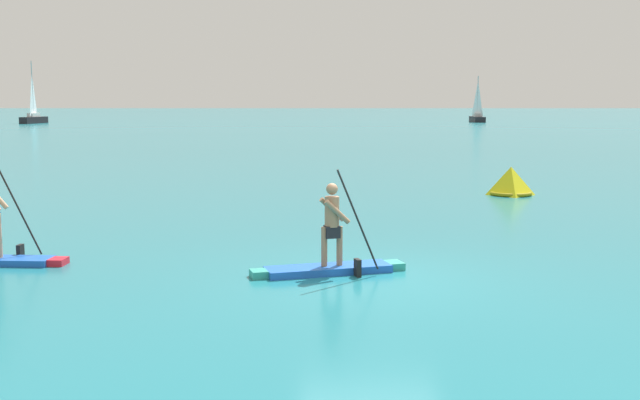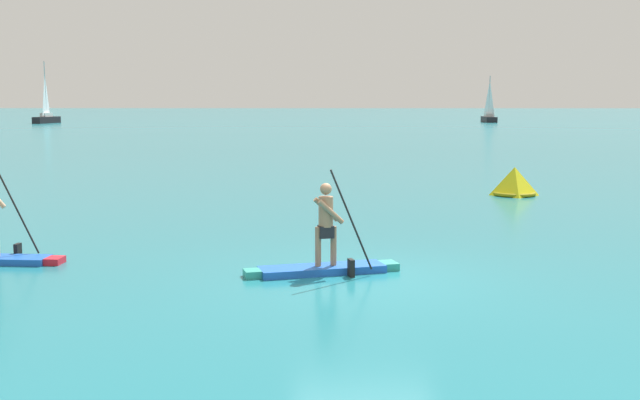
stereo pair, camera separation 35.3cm
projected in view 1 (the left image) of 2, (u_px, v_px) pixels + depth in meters
name	position (u px, v px, depth m)	size (l,w,h in m)	color
ground	(370.00, 279.00, 13.55)	(440.00, 440.00, 0.00)	#1E727F
paddleboarder_mid_center	(329.00, 255.00, 13.96)	(2.83, 1.22, 1.92)	blue
race_marker_buoy	(510.00, 183.00, 25.20)	(1.38, 1.38, 0.92)	yellow
sailboat_left_horizon	(32.00, 115.00, 95.13)	(2.06, 4.71, 7.57)	black
sailboat_right_horizon	(476.00, 116.00, 100.61)	(1.53, 5.17, 5.92)	black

